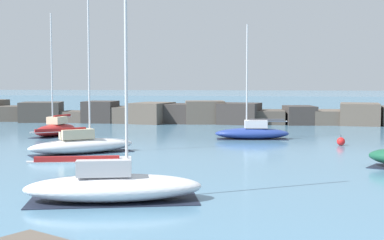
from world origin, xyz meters
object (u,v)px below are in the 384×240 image
Objects in this scene: sailboat_moored_3 at (253,132)px; sailboat_moored_5 at (82,144)px; sailboat_moored_4 at (56,128)px; mooring_buoy_orange_near at (341,141)px; sailboat_moored_1 at (113,185)px.

sailboat_moored_5 is at bearing -135.78° from sailboat_moored_3.
sailboat_moored_4 is (-17.07, 0.29, 0.06)m from sailboat_moored_3.
mooring_buoy_orange_near is at bearing 22.10° from sailboat_moored_5.
sailboat_moored_4 is at bearing 171.05° from mooring_buoy_orange_near.
sailboat_moored_3 is at bearing 44.22° from sailboat_moored_5.
sailboat_moored_1 is 1.01× the size of sailboat_moored_4.
sailboat_moored_1 is 13.24× the size of mooring_buoy_orange_near.
sailboat_moored_3 is 7.45m from mooring_buoy_orange_near.
sailboat_moored_3 is 11.66× the size of mooring_buoy_orange_near.
mooring_buoy_orange_near is at bearing 60.99° from sailboat_moored_1.
sailboat_moored_5 is at bearing 114.71° from sailboat_moored_1.
sailboat_moored_4 is at bearing 117.24° from sailboat_moored_1.
sailboat_moored_1 is 1.04× the size of sailboat_moored_5.
sailboat_moored_1 is at bearing -101.12° from sailboat_moored_3.
sailboat_moored_4 reaches higher than mooring_buoy_orange_near.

